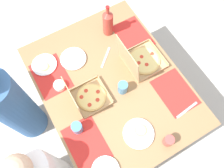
{
  "coord_description": "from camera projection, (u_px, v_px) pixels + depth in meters",
  "views": [
    {
      "loc": [
        -0.66,
        0.38,
        2.51
      ],
      "look_at": [
        0.0,
        0.0,
        0.76
      ],
      "focal_mm": 37.44,
      "sensor_mm": 36.0,
      "label": 1
    }
  ],
  "objects": [
    {
      "name": "placemat_far_right",
      "position": [
        51.0,
        76.0,
        1.93
      ],
      "size": [
        0.36,
        0.26,
        0.0
      ],
      "primitive_type": "cube",
      "color": "red",
      "rests_on": "dining_table"
    },
    {
      "name": "pizza_box_center",
      "position": [
        87.0,
        97.0,
        1.81
      ],
      "size": [
        0.27,
        0.27,
        0.3
      ],
      "color": "tan",
      "rests_on": "dining_table"
    },
    {
      "name": "placemat_far_left",
      "position": [
        86.0,
        143.0,
        1.72
      ],
      "size": [
        0.36,
        0.26,
        0.0
      ],
      "primitive_type": "cube",
      "color": "red",
      "rests_on": "dining_table"
    },
    {
      "name": "plate_near_left",
      "position": [
        73.0,
        59.0,
        1.99
      ],
      "size": [
        0.22,
        0.22,
        0.02
      ],
      "color": "white",
      "rests_on": "dining_table"
    },
    {
      "name": "plate_far_left",
      "position": [
        44.0,
        65.0,
        1.97
      ],
      "size": [
        0.21,
        0.21,
        0.03
      ],
      "color": "white",
      "rests_on": "dining_table"
    },
    {
      "name": "placemat_near_right",
      "position": [
        133.0,
        35.0,
        2.1
      ],
      "size": [
        0.36,
        0.26,
        0.0
      ],
      "primitive_type": "cube",
      "color": "red",
      "rests_on": "dining_table"
    },
    {
      "name": "soda_bottle",
      "position": [
        108.0,
        22.0,
        1.99
      ],
      "size": [
        0.09,
        0.09,
        0.32
      ],
      "color": "#B2382D",
      "rests_on": "dining_table"
    },
    {
      "name": "knife_by_near_right",
      "position": [
        187.0,
        110.0,
        1.82
      ],
      "size": [
        0.04,
        0.21,
        0.0
      ],
      "primitive_type": "cube",
      "rotation": [
        0.0,
        0.0,
        1.68
      ],
      "color": "#B7B7BC",
      "rests_on": "dining_table"
    },
    {
      "name": "cup_clear_left",
      "position": [
        123.0,
        88.0,
        1.83
      ],
      "size": [
        0.08,
        0.08,
        0.11
      ],
      "primitive_type": "cylinder",
      "color": "teal",
      "rests_on": "dining_table"
    },
    {
      "name": "cup_dark",
      "position": [
        168.0,
        141.0,
        1.68
      ],
      "size": [
        0.07,
        0.07,
        0.09
      ],
      "primitive_type": "cylinder",
      "color": "#BF4742",
      "rests_on": "dining_table"
    },
    {
      "name": "plate_near_right",
      "position": [
        139.0,
        133.0,
        1.74
      ],
      "size": [
        0.23,
        0.23,
        0.03
      ],
      "color": "white",
      "rests_on": "dining_table"
    },
    {
      "name": "knife_by_far_left",
      "position": [
        106.0,
        57.0,
        2.0
      ],
      "size": [
        0.15,
        0.17,
        0.0
      ],
      "primitive_type": "cube",
      "rotation": [
        0.0,
        0.0,
        5.44
      ],
      "color": "#B7B7BC",
      "rests_on": "dining_table"
    },
    {
      "name": "diner_right_seat",
      "position": [
        14.0,
        108.0,
        2.05
      ],
      "size": [
        0.32,
        0.32,
        1.22
      ],
      "color": "#33598C",
      "rests_on": "ground_plane"
    },
    {
      "name": "placemat_near_left",
      "position": [
        175.0,
        92.0,
        1.88
      ],
      "size": [
        0.36,
        0.26,
        0.0
      ],
      "primitive_type": "cube",
      "color": "red",
      "rests_on": "dining_table"
    },
    {
      "name": "pizza_box_corner_right",
      "position": [
        141.0,
        60.0,
        1.94
      ],
      "size": [
        0.31,
        0.35,
        0.34
      ],
      "color": "tan",
      "rests_on": "dining_table"
    },
    {
      "name": "dining_table",
      "position": [
        112.0,
        89.0,
        2.0
      ],
      "size": [
        1.41,
        1.11,
        0.76
      ],
      "color": "#3F3328",
      "rests_on": "ground_plane"
    },
    {
      "name": "cup_clear_right",
      "position": [
        77.0,
        128.0,
        1.71
      ],
      "size": [
        0.08,
        0.08,
        0.1
      ],
      "primitive_type": "cylinder",
      "color": "teal",
      "rests_on": "dining_table"
    },
    {
      "name": "ground_plane",
      "position": [
        112.0,
        111.0,
        2.6
      ],
      "size": [
        6.0,
        6.0,
        0.0
      ],
      "primitive_type": "plane",
      "color": "beige"
    },
    {
      "name": "condiment_bowl",
      "position": [
        59.0,
        86.0,
        1.88
      ],
      "size": [
        0.09,
        0.09,
        0.04
      ],
      "primitive_type": "cylinder",
      "color": "white",
      "rests_on": "dining_table"
    }
  ]
}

